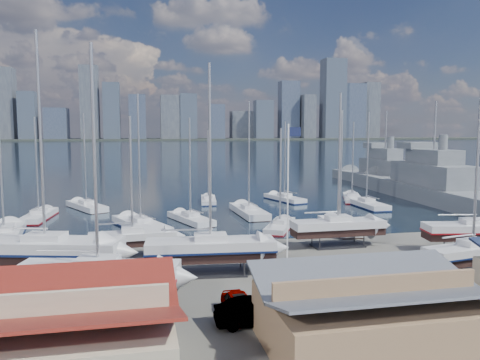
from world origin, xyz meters
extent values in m
plane|color=#605E59|center=(0.00, -10.00, 0.00)|extent=(1400.00, 1400.00, 0.00)
cube|color=#19253A|center=(0.00, 300.00, -0.15)|extent=(1400.00, 600.00, 0.40)
cube|color=#2D332D|center=(0.00, 560.00, 1.10)|extent=(1400.00, 80.00, 2.20)
cube|color=#595E66|center=(-168.55, 559.47, 44.11)|extent=(22.49, 24.47, 83.83)
cube|color=#3D4756|center=(-141.97, 552.31, 30.18)|extent=(19.55, 21.83, 55.97)
cube|color=#475166|center=(-111.19, 558.58, 20.77)|extent=(26.03, 30.49, 37.14)
cube|color=#595E66|center=(-70.96, 546.95, 46.02)|extent=(21.60, 16.58, 87.63)
cube|color=#3D4756|center=(-45.38, 548.38, 36.00)|extent=(19.42, 28.42, 67.60)
cube|color=#475166|center=(-15.00, 551.59, 29.25)|extent=(20.24, 23.80, 54.09)
cube|color=#595E66|center=(25.78, 548.33, 29.20)|extent=(24.62, 19.72, 54.00)
cube|color=#3D4756|center=(47.64, 546.55, 30.18)|extent=(20.75, 17.93, 55.97)
cube|color=#475166|center=(84.09, 544.87, 23.71)|extent=(18.36, 16.25, 43.03)
cube|color=#595E66|center=(120.24, 563.78, 20.05)|extent=(28.49, 22.03, 35.69)
cube|color=#3D4756|center=(145.71, 546.00, 26.75)|extent=(23.34, 17.87, 49.11)
cube|color=#475166|center=(184.98, 560.84, 40.18)|extent=(25.35, 19.79, 75.95)
cube|color=#595E66|center=(208.39, 554.33, 31.04)|extent=(17.00, 27.45, 57.67)
cube|color=#3D4756|center=(245.53, 554.25, 55.22)|extent=(29.28, 24.05, 106.04)
cube|color=#475166|center=(277.54, 563.71, 39.40)|extent=(30.82, 28.37, 74.41)
cube|color=#595E66|center=(307.39, 565.54, 40.94)|extent=(21.74, 17.03, 77.48)
cube|color=#BFB293|center=(-18.00, -26.00, 1.60)|extent=(14.00, 9.00, 3.20)
cube|color=maroon|center=(-18.00, -26.00, 3.80)|extent=(14.70, 9.45, 1.41)
cube|color=#8C6B4C|center=(0.00, -26.00, 1.50)|extent=(12.00, 8.00, 3.00)
cube|color=slate|center=(0.00, -26.00, 3.54)|extent=(12.60, 8.40, 1.27)
cube|color=#2D2D33|center=(-20.00, -9.10, 0.08)|extent=(7.25, 4.67, 0.16)
cube|color=black|center=(-20.00, -9.10, 1.69)|extent=(12.50, 5.91, 0.97)
cube|color=silver|center=(-20.00, -9.10, 2.66)|extent=(12.63, 6.40, 0.97)
cube|color=#0D1942|center=(-20.00, -9.10, 2.21)|extent=(12.76, 6.47, 0.19)
cube|color=silver|center=(-20.00, -9.10, 3.40)|extent=(3.46, 2.75, 0.50)
cylinder|color=#B2B2B7|center=(-20.00, -9.10, 11.36)|extent=(0.22, 0.22, 16.42)
cube|color=#2D2D33|center=(-15.30, -16.50, 0.08)|extent=(6.40, 4.03, 0.16)
cube|color=black|center=(-15.30, -16.50, 1.63)|extent=(11.08, 5.01, 0.86)
cube|color=silver|center=(-15.30, -16.50, 2.49)|extent=(11.18, 5.45, 0.86)
cube|color=maroon|center=(-15.30, -16.50, 2.10)|extent=(11.29, 5.51, 0.17)
cube|color=silver|center=(-15.30, -16.50, 3.17)|extent=(3.04, 2.39, 0.50)
cylinder|color=#B2B2B7|center=(-15.30, -16.50, 10.20)|extent=(0.22, 0.22, 14.55)
cube|color=#2D2D33|center=(-13.23, -4.52, 0.08)|extent=(4.48, 2.27, 0.16)
cube|color=black|center=(-13.23, -4.52, 1.52)|extent=(8.04, 2.38, 0.64)
cube|color=silver|center=(-13.23, -4.52, 2.15)|extent=(8.06, 2.71, 0.64)
cube|color=silver|center=(-13.23, -4.52, 2.72)|extent=(2.06, 1.45, 0.50)
cylinder|color=#B2B2B7|center=(-13.23, -4.52, 7.83)|extent=(0.22, 0.22, 10.72)
cube|color=#2D2D33|center=(-6.85, -10.92, 0.08)|extent=(6.05, 3.17, 0.16)
cube|color=black|center=(-6.85, -10.92, 1.62)|extent=(10.79, 3.44, 0.85)
cube|color=silver|center=(-6.85, -10.92, 2.47)|extent=(10.83, 3.89, 0.85)
cube|color=#0D1942|center=(-6.85, -10.92, 2.08)|extent=(10.94, 3.93, 0.17)
cube|color=silver|center=(-6.85, -10.92, 3.15)|extent=(2.80, 2.01, 0.50)
cylinder|color=#B2B2B7|center=(-6.85, -10.92, 10.06)|extent=(0.22, 0.22, 14.33)
cube|color=#2D2D33|center=(7.31, -4.39, 0.08)|extent=(5.26, 2.42, 0.16)
cube|color=black|center=(7.31, -4.39, 1.58)|extent=(9.56, 2.30, 0.76)
cube|color=silver|center=(7.31, -4.39, 2.35)|extent=(9.57, 2.70, 0.76)
cube|color=silver|center=(7.31, -4.39, 2.98)|extent=(2.39, 1.61, 0.50)
cylinder|color=#B2B2B7|center=(7.31, -4.39, 9.18)|extent=(0.22, 0.22, 12.90)
cube|color=#2D2D33|center=(13.95, -15.96, 0.08)|extent=(5.06, 2.97, 0.16)
cube|color=black|center=(13.95, -15.96, 1.55)|extent=(8.86, 3.52, 0.69)
cube|color=silver|center=(13.95, -15.96, 2.24)|extent=(8.93, 3.88, 0.69)
cube|color=#0D1942|center=(13.95, -15.96, 1.92)|extent=(9.01, 3.92, 0.14)
cube|color=silver|center=(13.95, -15.96, 2.83)|extent=(2.38, 1.80, 0.50)
cylinder|color=#B2B2B7|center=(13.95, -15.96, 8.41)|extent=(0.22, 0.22, 11.66)
cube|color=#2D2D33|center=(19.72, -8.88, 0.08)|extent=(5.64, 3.32, 0.16)
cube|color=black|center=(19.72, -8.88, 1.59)|extent=(9.89, 3.95, 0.77)
cube|color=silver|center=(19.72, -8.88, 2.36)|extent=(9.96, 4.35, 0.77)
cube|color=maroon|center=(19.72, -8.88, 2.00)|extent=(10.06, 4.39, 0.15)
cube|color=silver|center=(19.72, -8.88, 2.99)|extent=(2.66, 2.02, 0.50)
cylinder|color=#B2B2B7|center=(19.72, -8.88, 9.25)|extent=(0.22, 0.22, 13.01)
cube|color=black|center=(-27.09, 5.94, -0.34)|extent=(4.43, 12.32, 0.96)
cube|color=silver|center=(-27.09, 5.94, 0.63)|extent=(4.93, 12.39, 0.96)
cube|color=#0D1942|center=(-27.09, 5.94, 0.18)|extent=(4.98, 12.51, 0.19)
cube|color=silver|center=(-27.09, 5.94, 1.36)|extent=(2.40, 3.25, 0.50)
cylinder|color=#B2B2B7|center=(-27.09, 5.94, 9.24)|extent=(0.22, 0.22, 16.26)
cube|color=black|center=(-25.88, 17.77, -0.25)|extent=(3.14, 9.65, 0.76)
cube|color=silver|center=(-25.88, 17.77, 0.51)|extent=(3.53, 9.69, 0.76)
cube|color=maroon|center=(-25.88, 17.77, 0.16)|extent=(3.57, 9.79, 0.15)
cube|color=silver|center=(-25.88, 17.77, 1.13)|extent=(1.81, 2.51, 0.50)
cylinder|color=#B2B2B7|center=(-25.88, 17.77, 7.28)|extent=(0.22, 0.22, 12.80)
cube|color=black|center=(-20.49, 24.70, -0.27)|extent=(6.73, 10.00, 0.80)
cube|color=silver|center=(-20.49, 24.70, 0.53)|extent=(7.11, 10.19, 0.80)
cube|color=silver|center=(-20.49, 24.70, 1.18)|extent=(2.65, 3.00, 0.50)
cylinder|color=#B2B2B7|center=(-20.49, 24.70, 7.70)|extent=(0.22, 0.22, 13.53)
cube|color=black|center=(-12.52, 8.44, -0.31)|extent=(6.81, 11.40, 0.90)
cube|color=silver|center=(-12.52, 8.44, 0.59)|extent=(7.24, 11.58, 0.90)
cube|color=#0D1942|center=(-12.52, 8.44, 0.18)|extent=(7.31, 11.70, 0.18)
cube|color=silver|center=(-12.52, 8.44, 1.29)|extent=(2.83, 3.32, 0.50)
cylinder|color=#B2B2B7|center=(-12.52, 8.44, 8.62)|extent=(0.22, 0.22, 15.17)
cube|color=black|center=(-6.15, 11.49, -0.25)|extent=(5.23, 9.56, 0.75)
cube|color=silver|center=(-6.15, 11.49, 0.50)|extent=(5.60, 9.69, 0.75)
cube|color=silver|center=(-6.15, 11.49, 1.12)|extent=(2.26, 2.73, 0.50)
cylinder|color=#B2B2B7|center=(-6.15, 11.49, 7.18)|extent=(0.22, 0.22, 12.62)
cube|color=black|center=(-1.49, 27.62, -0.22)|extent=(2.97, 8.48, 0.66)
cube|color=silver|center=(-1.49, 27.62, 0.45)|extent=(3.31, 8.52, 0.66)
cube|color=#0D1942|center=(-1.49, 27.62, 0.14)|extent=(3.34, 8.60, 0.13)
cube|color=silver|center=(-1.49, 27.62, 1.03)|extent=(1.63, 2.23, 0.50)
cylinder|color=#B2B2B7|center=(-1.49, 27.62, 6.38)|extent=(0.22, 0.22, 11.20)
cube|color=black|center=(3.95, 4.86, -0.22)|extent=(5.68, 8.39, 0.67)
cube|color=silver|center=(3.95, 4.86, 0.45)|extent=(5.99, 8.56, 0.67)
cube|color=maroon|center=(3.95, 4.86, 0.14)|extent=(6.05, 8.64, 0.13)
cube|color=silver|center=(3.95, 4.86, 1.04)|extent=(2.23, 2.52, 0.50)
cylinder|color=#B2B2B7|center=(3.95, 4.86, 6.48)|extent=(0.22, 0.22, 11.37)
cube|color=black|center=(2.46, 15.00, -0.30)|extent=(3.15, 11.13, 0.88)
cube|color=silver|center=(2.46, 15.00, 0.58)|extent=(3.62, 11.15, 0.88)
cube|color=silver|center=(2.46, 15.00, 1.27)|extent=(1.98, 2.84, 0.50)
cylinder|color=#B2B2B7|center=(2.46, 15.00, 8.45)|extent=(0.22, 0.22, 14.86)
cube|color=black|center=(11.39, 26.66, -0.25)|extent=(4.80, 9.55, 0.74)
cube|color=silver|center=(11.39, 26.66, 0.50)|extent=(5.17, 9.66, 0.74)
cube|color=#0D1942|center=(11.39, 26.66, 0.15)|extent=(5.22, 9.76, 0.15)
cube|color=silver|center=(11.39, 26.66, 1.12)|extent=(2.17, 2.68, 0.50)
cylinder|color=#B2B2B7|center=(11.39, 26.66, 7.15)|extent=(0.22, 0.22, 12.56)
cube|color=black|center=(10.88, 3.09, -0.27)|extent=(3.43, 10.08, 0.79)
cube|color=silver|center=(10.88, 3.09, 0.52)|extent=(3.85, 10.13, 0.79)
cube|color=silver|center=(10.88, 3.09, 1.17)|extent=(1.92, 2.64, 0.50)
cylinder|color=#B2B2B7|center=(10.88, 3.09, 7.59)|extent=(0.22, 0.22, 13.34)
cube|color=black|center=(21.98, 17.97, -0.28)|extent=(2.49, 10.23, 0.82)
cube|color=silver|center=(21.98, 17.97, 0.54)|extent=(2.92, 10.23, 0.82)
cube|color=#0D1942|center=(21.98, 17.97, 0.16)|extent=(2.95, 10.33, 0.16)
cube|color=silver|center=(21.98, 17.97, 1.20)|extent=(1.73, 2.56, 0.50)
cylinder|color=#B2B2B7|center=(21.98, 17.97, 7.84)|extent=(0.22, 0.22, 13.79)
cube|color=black|center=(22.75, 24.71, -0.25)|extent=(5.50, 9.42, 0.74)
cube|color=silver|center=(22.75, 24.71, 0.49)|extent=(5.86, 9.56, 0.74)
cube|color=maroon|center=(22.75, 24.71, 0.15)|extent=(5.92, 9.66, 0.15)
cube|color=silver|center=(22.75, 24.71, 1.12)|extent=(2.31, 2.73, 0.50)
cylinder|color=#B2B2B7|center=(22.75, 24.71, 7.12)|extent=(0.22, 0.22, 12.50)
cube|color=slate|center=(36.01, 21.73, 0.50)|extent=(10.20, 50.23, 4.49)
cube|color=slate|center=(36.01, 21.73, 4.55)|extent=(7.16, 17.74, 3.60)
cube|color=slate|center=(36.01, 21.73, 7.55)|extent=(5.23, 10.19, 2.40)
cube|color=slate|center=(36.23, 26.71, 9.25)|extent=(5.81, 5.24, 1.20)
cylinder|color=#B2B2B7|center=(36.01, 21.73, 12.75)|extent=(0.30, 0.30, 8.00)
cube|color=slate|center=(39.16, 43.34, 0.40)|extent=(7.46, 39.10, 3.50)
cube|color=slate|center=(39.16, 43.34, 3.95)|extent=(5.41, 13.77, 3.60)
cube|color=slate|center=(39.16, 43.34, 6.95)|extent=(3.98, 7.90, 2.40)
cube|color=slate|center=(39.04, 47.23, 8.65)|extent=(4.48, 4.03, 1.20)
cylinder|color=#B2B2B7|center=(39.16, 43.34, 12.15)|extent=(0.30, 0.30, 8.00)
imported|color=gray|center=(-6.37, -20.25, 0.76)|extent=(2.01, 4.53, 1.51)
imported|color=gray|center=(-5.72, -21.69, 0.81)|extent=(4.99, 1.88, 1.63)
imported|color=gray|center=(-1.33, -21.33, 0.80)|extent=(3.33, 6.06, 1.61)
imported|color=gray|center=(3.44, -18.04, 0.66)|extent=(2.74, 4.85, 1.33)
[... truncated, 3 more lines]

